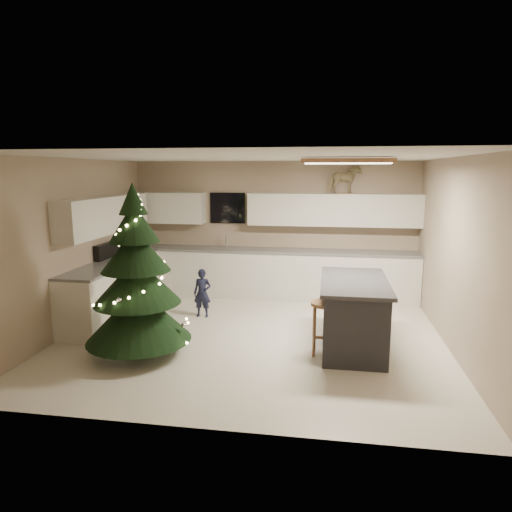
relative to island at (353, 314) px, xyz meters
name	(u,v)px	position (x,y,z in m)	size (l,w,h in m)	color
ground_plane	(252,337)	(-1.44, 0.17, -0.48)	(5.50, 5.50, 0.00)	beige
room_shell	(254,219)	(-1.41, 0.17, 1.27)	(5.52, 5.02, 2.61)	tan
cabinetry	(218,263)	(-2.35, 1.82, 0.28)	(5.50, 3.20, 2.00)	silver
island	(353,314)	(0.00, 0.00, 0.00)	(0.90, 1.70, 0.95)	black
bar_stool	(325,315)	(-0.39, -0.30, 0.06)	(0.37, 0.37, 0.71)	brown
christmas_tree	(137,286)	(-2.82, -0.70, 0.45)	(1.42, 1.37, 2.27)	#3F2816
toddler	(202,293)	(-2.42, 0.99, -0.08)	(0.30, 0.19, 0.81)	black
rocking_horse	(344,179)	(-0.10, 2.50, 1.79)	(0.64, 0.49, 0.51)	brown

